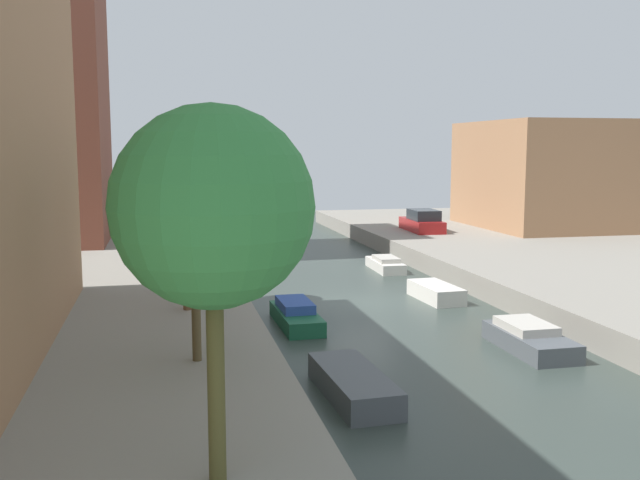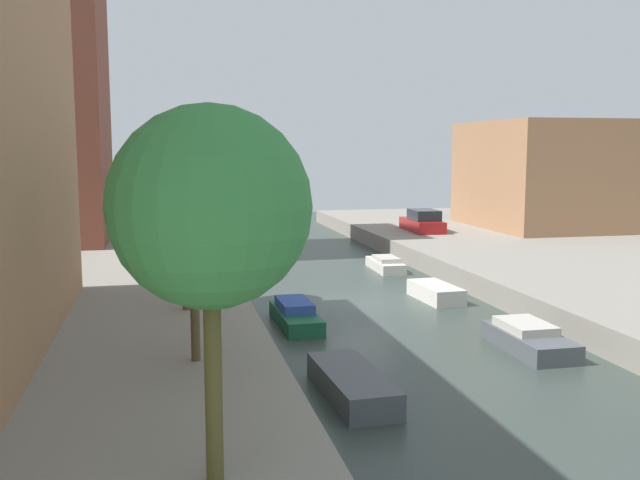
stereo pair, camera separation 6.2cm
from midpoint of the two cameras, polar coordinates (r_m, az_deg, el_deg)
name	(u,v)px [view 2 (the right image)]	position (r m, az deg, el deg)	size (l,w,h in m)	color
ground_plane	(362,303)	(29.38, 3.46, -5.07)	(84.00, 84.00, 0.00)	#333D38
apartment_tower_far	(9,42)	(44.11, -23.73, 14.38)	(10.00, 8.89, 22.32)	brown
low_block_right	(553,175)	(50.83, 18.24, 5.03)	(10.00, 11.04, 7.12)	#9E704C
street_tree_0	(210,208)	(11.02, -8.68, 2.55)	(3.17, 3.17, 6.02)	#4D4924
street_tree_1	(193,210)	(17.72, -10.12, 2.37)	(2.83, 2.83, 5.25)	brown
street_tree_2	(185,191)	(23.58, -10.74, 3.92)	(1.94, 1.94, 5.04)	brown
street_tree_3	(181,181)	(28.66, -11.08, 4.65)	(2.28, 2.28, 5.23)	#4D3A28
street_tree_4	(178,181)	(34.78, -11.34, 4.70)	(1.96, 1.96, 4.82)	brown
street_tree_5	(176,189)	(40.80, -11.50, 4.05)	(2.08, 2.08, 4.13)	brown
parked_car	(423,222)	(46.32, 8.29, 1.43)	(1.99, 4.49, 1.41)	maroon
moored_boat_left_1	(352,384)	(18.48, 2.70, -11.53)	(1.57, 3.99, 0.68)	#4C5156
moored_boat_left_2	(295,315)	(25.63, -1.91, -6.06)	(1.36, 3.91, 0.88)	#195638
moored_boat_right_1	(529,339)	(23.47, 16.53, -7.62)	(1.56, 3.68, 0.86)	#4C5156
moored_boat_right_2	(436,292)	(30.16, 9.34, -4.18)	(1.51, 3.14, 0.66)	beige
moored_boat_right_3	(386,264)	(37.14, 5.35, -1.96)	(1.32, 3.50, 0.74)	beige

